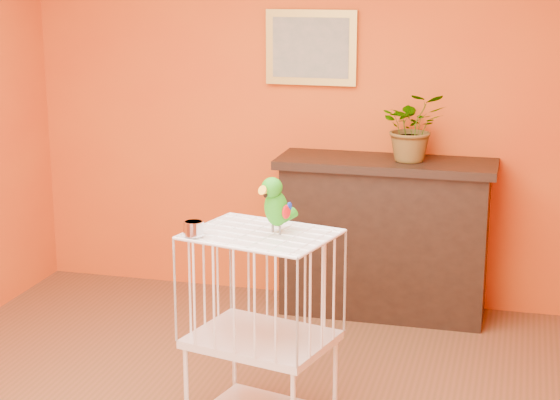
# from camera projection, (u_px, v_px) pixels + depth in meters

# --- Properties ---
(room_shell) EXTENTS (4.50, 4.50, 4.50)m
(room_shell) POSITION_uv_depth(u_px,v_px,m) (200.00, 125.00, 4.21)
(room_shell) COLOR #D15713
(room_shell) RESTS_ON ground
(console_cabinet) EXTENTS (1.42, 0.51, 1.06)m
(console_cabinet) POSITION_uv_depth(u_px,v_px,m) (384.00, 237.00, 6.20)
(console_cabinet) COLOR black
(console_cabinet) RESTS_ON ground
(potted_plant) EXTENTS (0.51, 0.54, 0.35)m
(potted_plant) POSITION_uv_depth(u_px,v_px,m) (412.00, 135.00, 5.97)
(potted_plant) COLOR #26722D
(potted_plant) RESTS_ON console_cabinet
(framed_picture) EXTENTS (0.62, 0.04, 0.50)m
(framed_picture) POSITION_uv_depth(u_px,v_px,m) (311.00, 48.00, 6.25)
(framed_picture) COLOR gold
(framed_picture) RESTS_ON room_shell
(birdcage) EXTENTS (0.77, 0.66, 1.03)m
(birdcage) POSITION_uv_depth(u_px,v_px,m) (261.00, 329.00, 4.62)
(birdcage) COLOR silver
(birdcage) RESTS_ON ground
(feed_cup) EXTENTS (0.10, 0.10, 0.07)m
(feed_cup) POSITION_uv_depth(u_px,v_px,m) (194.00, 228.00, 4.44)
(feed_cup) COLOR silver
(feed_cup) RESTS_ON birdcage
(parrot) EXTENTS (0.17, 0.25, 0.28)m
(parrot) POSITION_uv_depth(u_px,v_px,m) (276.00, 204.00, 4.47)
(parrot) COLOR #59544C
(parrot) RESTS_ON birdcage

